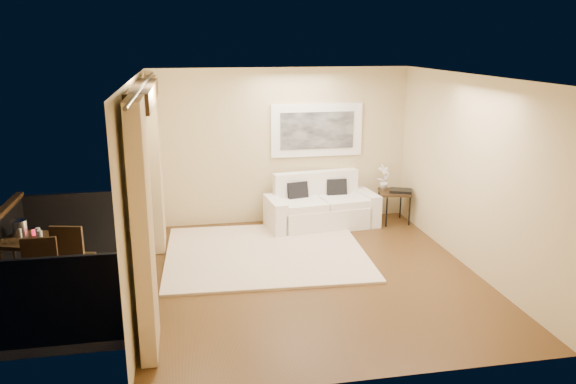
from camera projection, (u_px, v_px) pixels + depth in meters
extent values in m
plane|color=#543718|center=(313.00, 275.00, 7.76)|extent=(5.00, 5.00, 0.00)
plane|color=white|center=(316.00, 77.00, 7.05)|extent=(5.00, 5.00, 0.00)
plane|color=#CAB687|center=(281.00, 146.00, 9.78)|extent=(4.50, 0.00, 4.50)
plane|color=#CAB687|center=(378.00, 248.00, 5.04)|extent=(4.50, 0.00, 4.50)
plane|color=#CAB687|center=(472.00, 174.00, 7.81)|extent=(0.00, 5.00, 5.00)
plane|color=#CAB687|center=(147.00, 159.00, 8.76)|extent=(0.00, 2.70, 2.70)
plane|color=#CAB687|center=(125.00, 239.00, 5.25)|extent=(0.00, 2.70, 2.70)
plane|color=#CAB687|center=(132.00, 92.00, 6.69)|extent=(0.00, 2.40, 2.40)
cube|color=#312010|center=(142.00, 94.00, 6.72)|extent=(0.28, 2.40, 0.22)
cube|color=#605B56|center=(75.00, 298.00, 7.22)|extent=(1.80, 2.60, 0.12)
cube|color=black|center=(86.00, 226.00, 8.28)|extent=(1.80, 0.06, 1.00)
cube|color=black|center=(48.00, 302.00, 5.87)|extent=(1.80, 0.06, 1.00)
cube|color=tan|center=(156.00, 164.00, 8.51)|extent=(0.16, 0.75, 2.62)
cube|color=tan|center=(143.00, 231.00, 5.57)|extent=(0.16, 0.75, 2.62)
cylinder|color=#4C473F|center=(143.00, 85.00, 6.69)|extent=(0.04, 4.80, 0.04)
cube|color=white|center=(317.00, 130.00, 9.79)|extent=(1.62, 0.05, 0.92)
cube|color=black|center=(317.00, 130.00, 9.75)|extent=(1.30, 0.02, 0.64)
cube|color=beige|center=(266.00, 253.00, 8.52)|extent=(3.09, 2.73, 0.04)
cube|color=white|center=(322.00, 216.00, 9.74)|extent=(1.62, 0.99, 0.38)
cube|color=white|center=(316.00, 192.00, 9.94)|extent=(1.55, 0.38, 0.74)
cube|color=white|center=(275.00, 215.00, 9.47)|extent=(0.31, 0.83, 0.56)
cube|color=white|center=(366.00, 207.00, 9.95)|extent=(0.31, 0.83, 0.56)
cube|color=white|center=(302.00, 204.00, 9.54)|extent=(0.80, 0.80, 0.13)
cube|color=white|center=(342.00, 201.00, 9.75)|extent=(0.80, 0.80, 0.13)
cube|color=black|center=(298.00, 192.00, 9.69)|extent=(0.39, 0.24, 0.37)
cube|color=black|center=(337.00, 189.00, 9.89)|extent=(0.36, 0.17, 0.37)
cube|color=#312010|center=(395.00, 192.00, 9.85)|extent=(0.62, 0.62, 0.04)
cylinder|color=black|center=(387.00, 212.00, 9.69)|extent=(0.03, 0.03, 0.54)
cylinder|color=black|center=(410.00, 211.00, 9.77)|extent=(0.03, 0.03, 0.54)
cylinder|color=black|center=(378.00, 205.00, 10.09)|extent=(0.03, 0.03, 0.54)
cylinder|color=black|center=(401.00, 204.00, 10.17)|extent=(0.03, 0.03, 0.54)
cube|color=black|center=(401.00, 191.00, 9.79)|extent=(0.46, 0.40, 0.05)
imported|color=white|center=(384.00, 177.00, 9.89)|extent=(0.29, 0.25, 0.46)
cube|color=#312010|center=(28.00, 240.00, 7.04)|extent=(0.79, 0.79, 0.05)
cylinder|color=#312010|center=(4.00, 278.00, 6.85)|extent=(0.04, 0.04, 0.69)
cylinder|color=#312010|center=(48.00, 274.00, 6.94)|extent=(0.04, 0.04, 0.69)
cylinder|color=#312010|center=(15.00, 262.00, 7.34)|extent=(0.04, 0.04, 0.69)
cylinder|color=#312010|center=(57.00, 259.00, 7.43)|extent=(0.04, 0.04, 0.69)
cube|color=#312010|center=(75.00, 259.00, 7.18)|extent=(0.48, 0.48, 0.05)
cube|color=#312010|center=(67.00, 247.00, 6.94)|extent=(0.41, 0.14, 0.53)
cylinder|color=#312010|center=(94.00, 271.00, 7.40)|extent=(0.03, 0.03, 0.42)
cylinder|color=#312010|center=(70.00, 270.00, 7.41)|extent=(0.03, 0.03, 0.42)
cylinder|color=#312010|center=(85.00, 281.00, 7.08)|extent=(0.03, 0.03, 0.42)
cylinder|color=#312010|center=(59.00, 281.00, 7.09)|extent=(0.03, 0.03, 0.42)
cube|color=#312010|center=(39.00, 284.00, 6.49)|extent=(0.40, 0.40, 0.05)
cube|color=#312010|center=(40.00, 259.00, 6.60)|extent=(0.40, 0.05, 0.52)
cylinder|color=#312010|center=(23.00, 309.00, 6.37)|extent=(0.03, 0.03, 0.41)
cylinder|color=#312010|center=(53.00, 306.00, 6.42)|extent=(0.03, 0.03, 0.41)
cylinder|color=#312010|center=(30.00, 296.00, 6.67)|extent=(0.03, 0.03, 0.41)
cylinder|color=#312010|center=(59.00, 294.00, 6.73)|extent=(0.03, 0.03, 0.41)
cylinder|color=white|center=(20.00, 228.00, 7.13)|extent=(0.18, 0.18, 0.20)
cylinder|color=#FB1631|center=(34.00, 232.00, 7.15)|extent=(0.06, 0.06, 0.07)
cylinder|color=white|center=(20.00, 236.00, 6.87)|extent=(0.04, 0.04, 0.18)
cylinder|color=white|center=(40.00, 235.00, 6.97)|extent=(0.06, 0.06, 0.12)
cylinder|color=silver|center=(38.00, 233.00, 7.07)|extent=(0.06, 0.06, 0.12)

